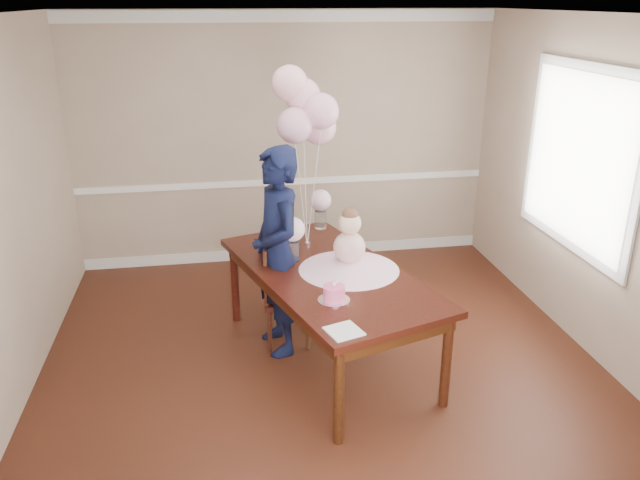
# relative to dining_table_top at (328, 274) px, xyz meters

# --- Properties ---
(floor) EXTENTS (4.50, 5.00, 0.00)m
(floor) POSITION_rel_dining_table_top_xyz_m (-0.07, -0.28, -0.76)
(floor) COLOR black
(floor) RESTS_ON ground
(ceiling) EXTENTS (4.50, 5.00, 0.02)m
(ceiling) POSITION_rel_dining_table_top_xyz_m (-0.07, -0.28, 1.94)
(ceiling) COLOR white
(ceiling) RESTS_ON wall_back
(wall_back) EXTENTS (4.50, 0.02, 2.70)m
(wall_back) POSITION_rel_dining_table_top_xyz_m (-0.07, 2.22, 0.59)
(wall_back) COLOR tan
(wall_back) RESTS_ON floor
(wall_front) EXTENTS (4.50, 0.02, 2.70)m
(wall_front) POSITION_rel_dining_table_top_xyz_m (-0.07, -2.78, 0.59)
(wall_front) COLOR tan
(wall_front) RESTS_ON floor
(wall_right) EXTENTS (0.02, 5.00, 2.70)m
(wall_right) POSITION_rel_dining_table_top_xyz_m (2.18, -0.28, 0.59)
(wall_right) COLOR tan
(wall_right) RESTS_ON floor
(chair_rail_trim) EXTENTS (4.50, 0.02, 0.07)m
(chair_rail_trim) POSITION_rel_dining_table_top_xyz_m (-0.07, 2.21, 0.14)
(chair_rail_trim) COLOR white
(chair_rail_trim) RESTS_ON wall_back
(crown_molding) EXTENTS (4.50, 0.02, 0.12)m
(crown_molding) POSITION_rel_dining_table_top_xyz_m (-0.07, 2.21, 1.87)
(crown_molding) COLOR silver
(crown_molding) RESTS_ON wall_back
(baseboard_trim) EXTENTS (4.50, 0.02, 0.12)m
(baseboard_trim) POSITION_rel_dining_table_top_xyz_m (-0.07, 2.21, -0.70)
(baseboard_trim) COLOR white
(baseboard_trim) RESTS_ON floor
(window_frame) EXTENTS (0.02, 1.66, 1.56)m
(window_frame) POSITION_rel_dining_table_top_xyz_m (2.16, 0.22, 0.79)
(window_frame) COLOR silver
(window_frame) RESTS_ON wall_right
(window_blinds) EXTENTS (0.01, 1.50, 1.40)m
(window_blinds) POSITION_rel_dining_table_top_xyz_m (2.14, 0.22, 0.79)
(window_blinds) COLOR white
(window_blinds) RESTS_ON wall_right
(dining_table_top) EXTENTS (1.65, 2.33, 0.05)m
(dining_table_top) POSITION_rel_dining_table_top_xyz_m (0.00, 0.00, 0.00)
(dining_table_top) COLOR black
(dining_table_top) RESTS_ON table_leg_fl
(table_apron) EXTENTS (1.52, 2.19, 0.11)m
(table_apron) POSITION_rel_dining_table_top_xyz_m (0.00, -0.00, -0.08)
(table_apron) COLOR black
(table_apron) RESTS_ON table_leg_fl
(table_leg_fl) EXTENTS (0.09, 0.09, 0.74)m
(table_leg_fl) POSITION_rel_dining_table_top_xyz_m (-0.12, -1.06, -0.39)
(table_leg_fl) COLOR black
(table_leg_fl) RESTS_ON floor
(table_leg_fr) EXTENTS (0.09, 0.09, 0.74)m
(table_leg_fr) POSITION_rel_dining_table_top_xyz_m (0.72, -0.78, -0.39)
(table_leg_fr) COLOR black
(table_leg_fr) RESTS_ON floor
(table_leg_bl) EXTENTS (0.09, 0.09, 0.74)m
(table_leg_bl) POSITION_rel_dining_table_top_xyz_m (-0.72, 0.78, -0.39)
(table_leg_bl) COLOR black
(table_leg_bl) RESTS_ON floor
(table_leg_br) EXTENTS (0.09, 0.09, 0.74)m
(table_leg_br) POSITION_rel_dining_table_top_xyz_m (0.12, 1.06, -0.39)
(table_leg_br) COLOR black
(table_leg_br) RESTS_ON floor
(baby_skirt) EXTENTS (1.01, 1.01, 0.11)m
(baby_skirt) POSITION_rel_dining_table_top_xyz_m (0.17, -0.00, 0.08)
(baby_skirt) COLOR #FFBBDE
(baby_skirt) RESTS_ON dining_table_top
(baby_torso) EXTENTS (0.25, 0.25, 0.25)m
(baby_torso) POSITION_rel_dining_table_top_xyz_m (0.17, -0.00, 0.22)
(baby_torso) COLOR pink
(baby_torso) RESTS_ON baby_skirt
(baby_head) EXTENTS (0.18, 0.18, 0.18)m
(baby_head) POSITION_rel_dining_table_top_xyz_m (0.17, -0.00, 0.42)
(baby_head) COLOR beige
(baby_head) RESTS_ON baby_torso
(baby_hair) EXTENTS (0.13, 0.13, 0.13)m
(baby_hair) POSITION_rel_dining_table_top_xyz_m (0.17, -0.00, 0.48)
(baby_hair) COLOR brown
(baby_hair) RESTS_ON baby_head
(cake_platter) EXTENTS (0.29, 0.29, 0.01)m
(cake_platter) POSITION_rel_dining_table_top_xyz_m (-0.05, -0.52, 0.03)
(cake_platter) COLOR silver
(cake_platter) RESTS_ON dining_table_top
(birthday_cake) EXTENTS (0.20, 0.20, 0.11)m
(birthday_cake) POSITION_rel_dining_table_top_xyz_m (-0.05, -0.52, 0.09)
(birthday_cake) COLOR #FF5094
(birthday_cake) RESTS_ON cake_platter
(cake_flower_a) EXTENTS (0.03, 0.03, 0.03)m
(cake_flower_a) POSITION_rel_dining_table_top_xyz_m (-0.05, -0.52, 0.16)
(cake_flower_a) COLOR white
(cake_flower_a) RESTS_ON birthday_cake
(cake_flower_b) EXTENTS (0.03, 0.03, 0.03)m
(cake_flower_b) POSITION_rel_dining_table_top_xyz_m (-0.03, -0.49, 0.16)
(cake_flower_b) COLOR silver
(cake_flower_b) RESTS_ON birthday_cake
(rose_vase_near) EXTENTS (0.13, 0.13, 0.17)m
(rose_vase_near) POSITION_rel_dining_table_top_xyz_m (-0.25, 0.25, 0.11)
(rose_vase_near) COLOR silver
(rose_vase_near) RESTS_ON dining_table_top
(roses_near) EXTENTS (0.20, 0.20, 0.20)m
(roses_near) POSITION_rel_dining_table_top_xyz_m (-0.25, 0.25, 0.30)
(roses_near) COLOR silver
(roses_near) RESTS_ON rose_vase_near
(rose_vase_far) EXTENTS (0.13, 0.13, 0.17)m
(rose_vase_far) POSITION_rel_dining_table_top_xyz_m (0.10, 0.97, 0.11)
(rose_vase_far) COLOR silver
(rose_vase_far) RESTS_ON dining_table_top
(roses_far) EXTENTS (0.20, 0.20, 0.20)m
(roses_far) POSITION_rel_dining_table_top_xyz_m (0.10, 0.97, 0.30)
(roses_far) COLOR silver
(roses_far) RESTS_ON rose_vase_far
(napkin) EXTENTS (0.27, 0.27, 0.01)m
(napkin) POSITION_rel_dining_table_top_xyz_m (-0.07, -0.96, 0.03)
(napkin) COLOR white
(napkin) RESTS_ON dining_table_top
(balloon_weight) EXTENTS (0.05, 0.05, 0.02)m
(balloon_weight) POSITION_rel_dining_table_top_xyz_m (-0.08, 0.58, 0.04)
(balloon_weight) COLOR silver
(balloon_weight) RESTS_ON dining_table_top
(balloon_a) EXTENTS (0.29, 0.29, 0.29)m
(balloon_a) POSITION_rel_dining_table_top_xyz_m (-0.18, 0.55, 1.08)
(balloon_a) COLOR #E19FBD
(balloon_a) RESTS_ON balloon_ribbon_a
(balloon_b) EXTENTS (0.29, 0.29, 0.29)m
(balloon_b) POSITION_rel_dining_table_top_xyz_m (0.04, 0.57, 1.18)
(balloon_b) COLOR #F7AFCD
(balloon_b) RESTS_ON balloon_ribbon_b
(balloon_c) EXTENTS (0.29, 0.29, 0.29)m
(balloon_c) POSITION_rel_dining_table_top_xyz_m (-0.09, 0.69, 1.29)
(balloon_c) COLOR #FFB4C7
(balloon_c) RESTS_ON balloon_ribbon_c
(balloon_d) EXTENTS (0.29, 0.29, 0.29)m
(balloon_d) POSITION_rel_dining_table_top_xyz_m (-0.20, 0.68, 1.39)
(balloon_d) COLOR #FFB4C3
(balloon_d) RESTS_ON balloon_ribbon_d
(balloon_e) EXTENTS (0.29, 0.29, 0.29)m
(balloon_e) POSITION_rel_dining_table_top_xyz_m (0.05, 0.71, 1.03)
(balloon_e) COLOR #F4ACBF
(balloon_e) RESTS_ON balloon_ribbon_e
(balloon_ribbon_a) EXTENTS (0.09, 0.03, 0.88)m
(balloon_ribbon_a) POSITION_rel_dining_table_top_xyz_m (-0.13, 0.57, 0.48)
(balloon_ribbon_a) COLOR white
(balloon_ribbon_a) RESTS_ON balloon_weight
(balloon_ribbon_b) EXTENTS (0.12, 0.02, 0.98)m
(balloon_ribbon_b) POSITION_rel_dining_table_top_xyz_m (-0.02, 0.57, 0.53)
(balloon_ribbon_b) COLOR white
(balloon_ribbon_b) RESTS_ON balloon_weight
(balloon_ribbon_c) EXTENTS (0.02, 0.10, 1.09)m
(balloon_ribbon_c) POSITION_rel_dining_table_top_xyz_m (-0.09, 0.64, 0.58)
(balloon_ribbon_c) COLOR white
(balloon_ribbon_c) RESTS_ON balloon_weight
(balloon_ribbon_d) EXTENTS (0.12, 0.08, 1.19)m
(balloon_ribbon_d) POSITION_rel_dining_table_top_xyz_m (-0.14, 0.63, 0.64)
(balloon_ribbon_d) COLOR silver
(balloon_ribbon_d) RESTS_ON balloon_weight
(balloon_ribbon_e) EXTENTS (0.12, 0.12, 0.82)m
(balloon_ribbon_e) POSITION_rel_dining_table_top_xyz_m (-0.02, 0.65, 0.45)
(balloon_ribbon_e) COLOR white
(balloon_ribbon_e) RESTS_ON balloon_weight
(dining_chair_seat) EXTENTS (0.43, 0.43, 0.04)m
(dining_chair_seat) POSITION_rel_dining_table_top_xyz_m (-0.29, 0.33, -0.36)
(dining_chair_seat) COLOR #34120E
(dining_chair_seat) RESTS_ON chair_leg_fl
(chair_leg_fl) EXTENTS (0.04, 0.04, 0.39)m
(chair_leg_fl) POSITION_rel_dining_table_top_xyz_m (-0.46, 0.18, -0.57)
(chair_leg_fl) COLOR black
(chair_leg_fl) RESTS_ON floor
(chair_leg_fr) EXTENTS (0.04, 0.04, 0.39)m
(chair_leg_fr) POSITION_rel_dining_table_top_xyz_m (-0.14, 0.15, -0.57)
(chair_leg_fr) COLOR #361D0E
(chair_leg_fr) RESTS_ON floor
(chair_leg_bl) EXTENTS (0.04, 0.04, 0.39)m
(chair_leg_bl) POSITION_rel_dining_table_top_xyz_m (-0.43, 0.50, -0.57)
(chair_leg_bl) COLOR #3C1F10
(chair_leg_bl) RESTS_ON floor
(chair_leg_br) EXTENTS (0.04, 0.04, 0.39)m
(chair_leg_br) POSITION_rel_dining_table_top_xyz_m (-0.11, 0.47, -0.57)
(chair_leg_br) COLOR #371E0F
(chair_leg_br) RESTS_ON floor
(chair_back_post_l) EXTENTS (0.04, 0.04, 0.50)m
(chair_back_post_l) POSITION_rel_dining_table_top_xyz_m (-0.48, 0.19, -0.10)
(chair_back_post_l) COLOR #3C1A10
(chair_back_post_l) RESTS_ON dining_chair_seat
(chair_back_post_r) EXTENTS (0.04, 0.04, 0.50)m
(chair_back_post_r) POSITION_rel_dining_table_top_xyz_m (-0.45, 0.51, -0.10)
(chair_back_post_r) COLOR #38120F
(chair_back_post_r) RESTS_ON dining_chair_seat
(chair_slat_low) EXTENTS (0.06, 0.36, 0.04)m
(chair_slat_low) POSITION_rel_dining_table_top_xyz_m (-0.46, 0.35, -0.21)
(chair_slat_low) COLOR black
(chair_slat_low) RESTS_ON dining_chair_seat
(chair_slat_mid) EXTENTS (0.06, 0.36, 0.04)m
(chair_slat_mid) POSITION_rel_dining_table_top_xyz_m (-0.46, 0.35, -0.06)
(chair_slat_mid) COLOR #35150E
(chair_slat_mid) RESTS_ON dining_chair_seat
(chair_slat_top) EXTENTS (0.06, 0.36, 0.04)m
(chair_slat_top) POSITION_rel_dining_table_top_xyz_m (-0.46, 0.35, 0.08)
(chair_slat_top) COLOR #381C0F
(chair_slat_top) RESTS_ON dining_chair_seat
(woman) EXTENTS (0.56, 0.72, 1.75)m
(woman) POSITION_rel_dining_table_top_xyz_m (-0.38, 0.25, 0.11)
(woman) COLOR black
(woman) RESTS_ON floor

